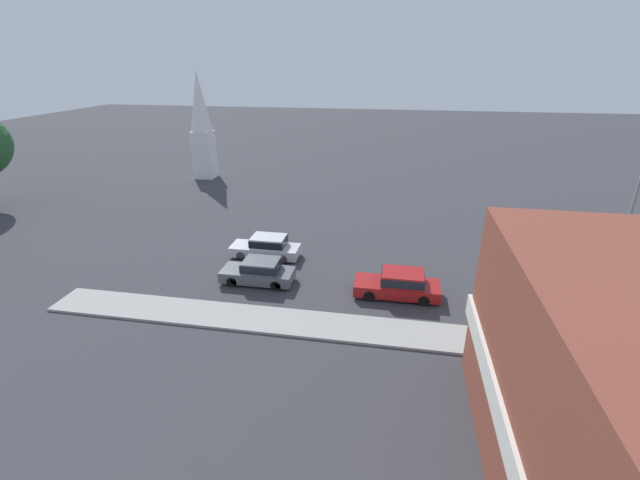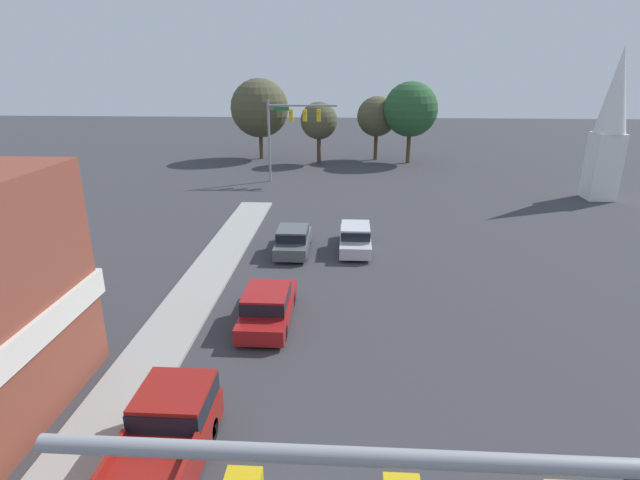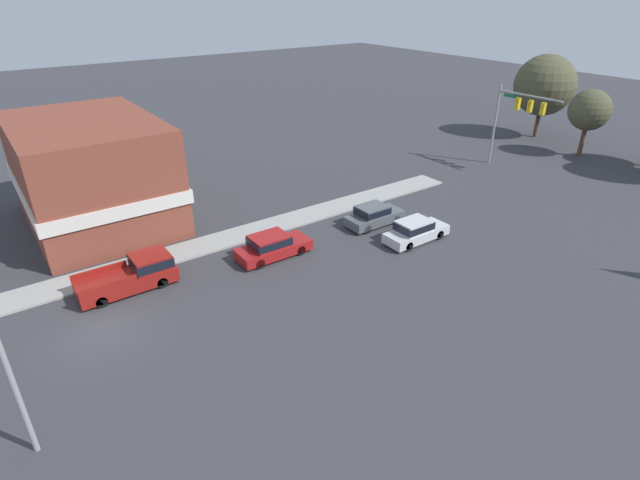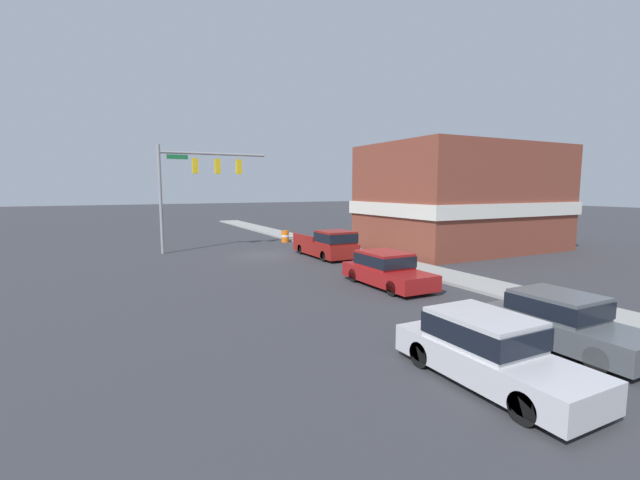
% 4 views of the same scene
% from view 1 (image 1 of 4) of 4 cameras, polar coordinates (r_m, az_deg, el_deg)
% --- Properties ---
extents(ground_plane, '(200.00, 200.00, 0.00)m').
position_cam_1_polar(ground_plane, '(29.68, 32.23, -6.42)').
color(ground_plane, '#38383D').
extents(sidewalk_curb, '(2.40, 60.00, 0.14)m').
position_cam_1_polar(sidewalk_curb, '(25.24, 36.72, -12.45)').
color(sidewalk_curb, '#9E9E99').
rests_on(sidewalk_curb, ground).
extents(car_lead, '(1.94, 4.90, 1.56)m').
position_cam_1_polar(car_lead, '(25.30, 10.51, -5.72)').
color(car_lead, black).
rests_on(car_lead, ground).
extents(car_oncoming, '(1.79, 4.75, 1.57)m').
position_cam_1_polar(car_oncoming, '(29.87, -7.12, -0.87)').
color(car_oncoming, black).
rests_on(car_oncoming, ground).
extents(car_second_ahead, '(1.83, 4.43, 1.53)m').
position_cam_1_polar(car_second_ahead, '(26.59, -8.11, -4.11)').
color(car_second_ahead, black).
rests_on(car_second_ahead, ground).
extents(pickup_truck_parked, '(2.06, 5.46, 1.83)m').
position_cam_1_polar(pickup_truck_parked, '(25.61, 29.48, -7.98)').
color(pickup_truck_parked, black).
rests_on(pickup_truck_parked, ground).
extents(church_steeple, '(2.36, 2.36, 11.82)m').
position_cam_1_polar(church_steeple, '(51.29, -15.55, 14.76)').
color(church_steeple, white).
rests_on(church_steeple, ground).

